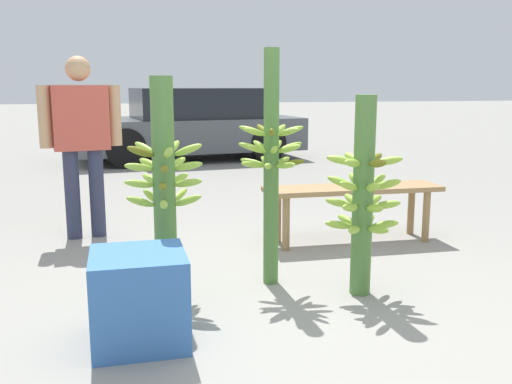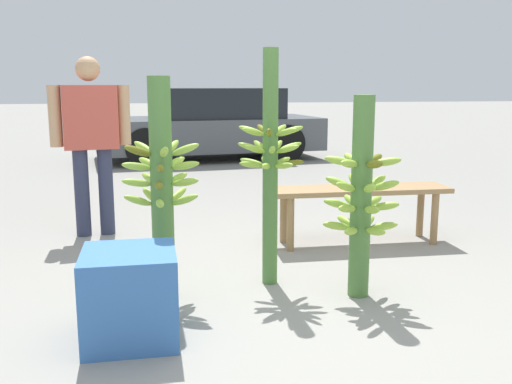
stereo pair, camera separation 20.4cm
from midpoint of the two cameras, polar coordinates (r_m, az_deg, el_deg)
name	(u,v)px [view 2 (the right image)]	position (r m, az deg, el deg)	size (l,w,h in m)	color
ground_plane	(274,311)	(3.45, 3.50, -11.80)	(80.00, 80.00, 0.00)	gray
banana_stalk_left	(162,186)	(3.52, -7.78, 0.61)	(0.49, 0.47, 1.37)	#4C7A38
banana_stalk_center	(270,164)	(3.71, 3.01, 2.86)	(0.44, 0.44, 1.55)	#4C7A38
banana_stalk_right	(361,197)	(3.59, 12.07, -0.49)	(0.47, 0.47, 1.26)	#4C7A38
vendor_person	(91,132)	(5.13, -15.09, 5.78)	(0.69, 0.27, 1.56)	#2D334C
market_bench	(359,196)	(4.84, 11.47, -0.39)	(1.51, 0.41, 0.48)	#99754C
parked_car	(210,125)	(10.36, -4.04, 6.75)	(4.09, 2.19, 1.26)	#4C5156
produce_crate	(130,296)	(3.05, -10.59, -10.17)	(0.48, 0.48, 0.48)	#386BB2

